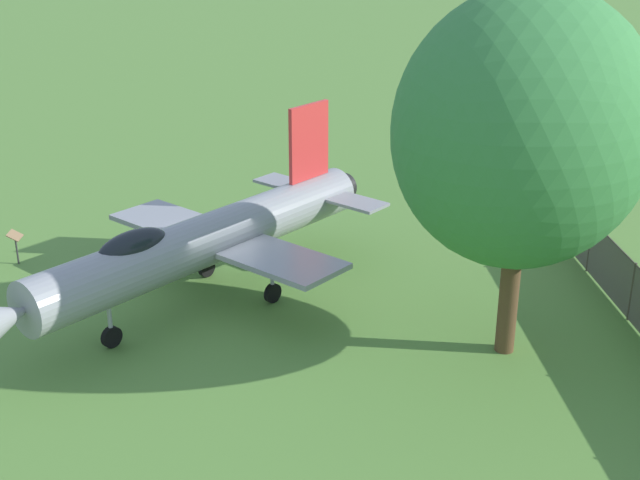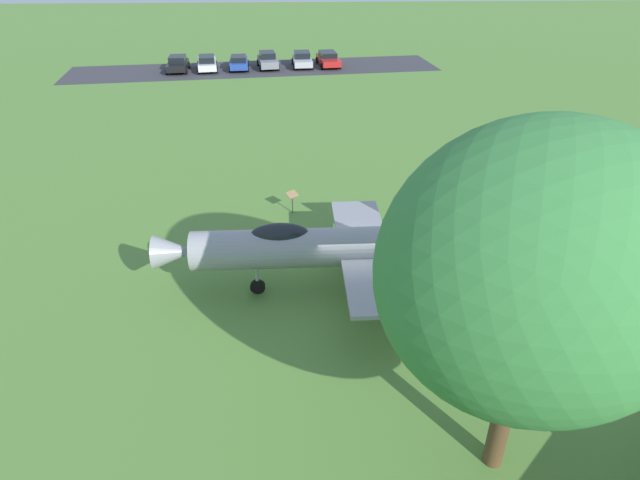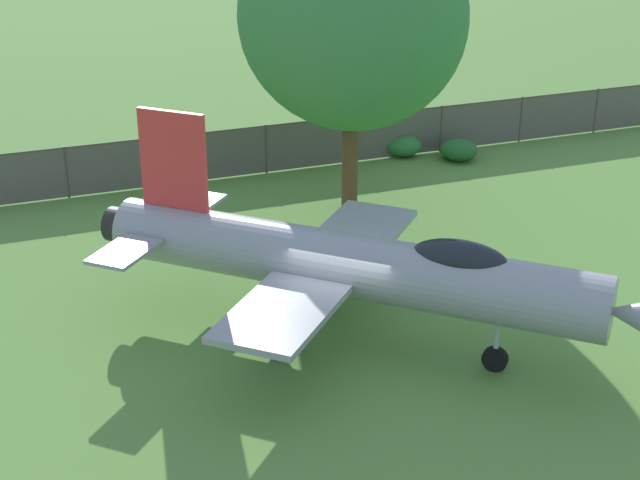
{
  "view_description": "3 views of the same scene",
  "coord_description": "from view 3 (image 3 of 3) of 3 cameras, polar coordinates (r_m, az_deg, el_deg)",
  "views": [
    {
      "loc": [
        15.45,
        17.64,
        11.42
      ],
      "look_at": [
        -1.27,
        3.29,
        2.5
      ],
      "focal_mm": 47.77,
      "sensor_mm": 36.0,
      "label": 1
    },
    {
      "loc": [
        1.99,
        17.82,
        12.63
      ],
      "look_at": [
        1.11,
        -0.67,
        1.97
      ],
      "focal_mm": 30.35,
      "sensor_mm": 36.0,
      "label": 2
    },
    {
      "loc": [
        7.43,
        -19.17,
        11.71
      ],
      "look_at": [
        -0.44,
        -0.66,
        2.87
      ],
      "focal_mm": 54.15,
      "sensor_mm": 36.0,
      "label": 3
    }
  ],
  "objects": [
    {
      "name": "shrub_near_fence",
      "position": [
        36.25,
        8.21,
        5.3
      ],
      "size": [
        1.4,
        1.35,
        0.78
      ],
      "color": "#235B26",
      "rests_on": "ground_plane"
    },
    {
      "name": "perimeter_fence",
      "position": [
        34.39,
        -3.21,
        5.47
      ],
      "size": [
        25.19,
        24.04,
        1.8
      ],
      "rotation": [
        0.0,
        0.0,
        10.19
      ],
      "color": "#4C4238",
      "rests_on": "ground_plane"
    },
    {
      "name": "display_jet",
      "position": [
        22.59,
        2.52,
        -1.53
      ],
      "size": [
        14.07,
        8.41,
        5.27
      ],
      "rotation": [
        0.0,
        0.0,
        0.01
      ],
      "color": "gray",
      "rests_on": "ground_plane"
    },
    {
      "name": "ground_plane",
      "position": [
        23.66,
        1.62,
        -5.94
      ],
      "size": [
        200.0,
        200.0,
        0.0
      ],
      "primitive_type": "plane",
      "color": "#568438"
    },
    {
      "name": "shade_tree",
      "position": [
        29.91,
        1.89,
        13.0
      ],
      "size": [
        7.14,
        6.21,
        9.61
      ],
      "color": "brown",
      "rests_on": "ground_plane"
    },
    {
      "name": "shrub_by_tree",
      "position": [
        36.51,
        4.93,
        5.6
      ],
      "size": [
        1.41,
        1.31,
        0.79
      ],
      "color": "#2D7033",
      "rests_on": "ground_plane"
    }
  ]
}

